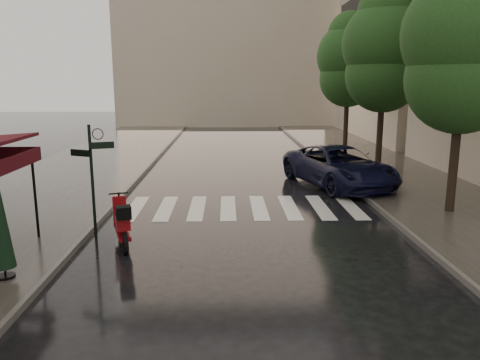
{
  "coord_description": "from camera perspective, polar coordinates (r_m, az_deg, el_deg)",
  "views": [
    {
      "loc": [
        2.4,
        -9.38,
        4.18
      ],
      "look_at": [
        2.79,
        3.91,
        1.4
      ],
      "focal_mm": 35.0,
      "sensor_mm": 36.0,
      "label": 1
    }
  ],
  "objects": [
    {
      "name": "scooter",
      "position": [
        12.53,
        -14.16,
        -5.23
      ],
      "size": [
        0.86,
        1.87,
        1.26
      ],
      "rotation": [
        0.0,
        0.0,
        0.31
      ],
      "color": "black",
      "rests_on": "ground"
    },
    {
      "name": "ground",
      "position": [
        10.54,
        -15.04,
        -11.98
      ],
      "size": [
        120.0,
        120.0,
        0.0
      ],
      "primitive_type": "plane",
      "color": "black",
      "rests_on": "ground"
    },
    {
      "name": "parked_car",
      "position": [
        19.52,
        11.96,
        1.62
      ],
      "size": [
        4.34,
        6.38,
        1.62
      ],
      "primitive_type": "imported",
      "rotation": [
        0.0,
        0.0,
        0.31
      ],
      "color": "black",
      "rests_on": "ground"
    },
    {
      "name": "curb_far",
      "position": [
        22.34,
        11.4,
        0.99
      ],
      "size": [
        0.12,
        60.0,
        0.16
      ],
      "primitive_type": "cube",
      "color": "#595651",
      "rests_on": "ground"
    },
    {
      "name": "crosswalk",
      "position": [
        15.94,
        0.43,
        -3.36
      ],
      "size": [
        7.85,
        3.2,
        0.01
      ],
      "color": "silver",
      "rests_on": "ground"
    },
    {
      "name": "sidewalk_near",
      "position": [
        22.84,
        -19.25,
        0.75
      ],
      "size": [
        6.0,
        60.0,
        0.12
      ],
      "primitive_type": "cube",
      "color": "#38332D",
      "rests_on": "ground"
    },
    {
      "name": "tree_far",
      "position": [
        29.33,
        13.12,
        14.01
      ],
      "size": [
        3.8,
        3.8,
        8.16
      ],
      "color": "black",
      "rests_on": "sidewalk_far"
    },
    {
      "name": "backdrop_building",
      "position": [
        47.74,
        -1.01,
        18.82
      ],
      "size": [
        22.0,
        6.0,
        20.0
      ],
      "primitive_type": "cube",
      "color": "#BEB091",
      "rests_on": "ground"
    },
    {
      "name": "signpost",
      "position": [
        13.1,
        -17.59,
        0.93
      ],
      "size": [
        1.17,
        0.29,
        3.1
      ],
      "color": "black",
      "rests_on": "ground"
    },
    {
      "name": "tree_near",
      "position": [
        16.12,
        25.75,
        14.74
      ],
      "size": [
        3.8,
        3.8,
        7.99
      ],
      "color": "black",
      "rests_on": "sidewalk_far"
    },
    {
      "name": "curb_near",
      "position": [
        22.1,
        -11.69,
        0.86
      ],
      "size": [
        0.12,
        60.0,
        0.16
      ],
      "primitive_type": "cube",
      "color": "#595651",
      "rests_on": "ground"
    },
    {
      "name": "sidewalk_far",
      "position": [
        23.14,
        18.17,
        0.96
      ],
      "size": [
        5.5,
        60.0,
        0.12
      ],
      "primitive_type": "cube",
      "color": "#38332D",
      "rests_on": "ground"
    },
    {
      "name": "tree_mid",
      "position": [
        22.57,
        17.24,
        14.89
      ],
      "size": [
        3.8,
        3.8,
        8.34
      ],
      "color": "black",
      "rests_on": "sidewalk_far"
    },
    {
      "name": "haussmann_far",
      "position": [
        38.42,
        21.01,
        18.65
      ],
      "size": [
        8.0,
        16.0,
        18.5
      ],
      "primitive_type": "cube",
      "color": "#BEB091",
      "rests_on": "ground"
    }
  ]
}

